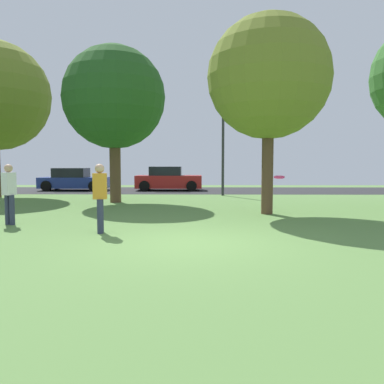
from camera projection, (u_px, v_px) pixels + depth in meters
name	position (u px, v px, depth m)	size (l,w,h in m)	color
ground_plane	(190.00, 243.00, 8.15)	(44.00, 44.00, 0.00)	#5B8442
road_strip	(195.00, 190.00, 24.11)	(44.00, 6.40, 0.01)	#28282B
oak_tree_center	(114.00, 98.00, 16.38)	(4.34, 4.34, 6.65)	brown
oak_tree_left	(269.00, 78.00, 12.54)	(4.01, 4.01, 6.48)	brown
person_thrower	(100.00, 195.00, 9.24)	(0.35, 0.30, 1.66)	#2D334C
person_bystander	(9.00, 192.00, 10.50)	(0.32, 0.38, 1.65)	#2D334C
frisbee_disc	(279.00, 177.00, 9.77)	(0.32, 0.32, 0.07)	#EA2D6B
parked_car_blue	(74.00, 180.00, 24.23)	(4.14, 1.99, 1.40)	#233893
parked_car_red	(168.00, 179.00, 24.26)	(4.08, 2.07, 1.49)	#B21E1E
street_lamp_post	(223.00, 153.00, 20.13)	(0.14, 0.14, 4.50)	#2D2D33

